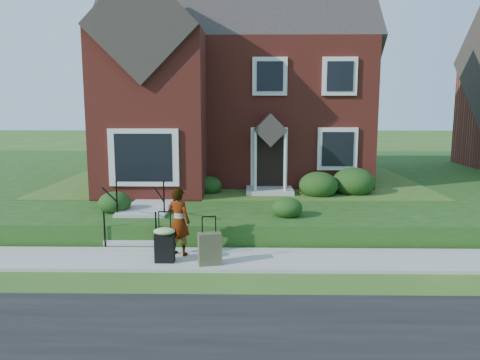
{
  "coord_description": "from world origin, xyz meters",
  "views": [
    {
      "loc": [
        0.45,
        -10.5,
        3.58
      ],
      "look_at": [
        0.24,
        2.0,
        1.61
      ],
      "focal_mm": 35.0,
      "sensor_mm": 36.0,
      "label": 1
    }
  ],
  "objects_px": {
    "suitcase_black": "(165,243)",
    "suitcase_olive": "(210,249)",
    "woman": "(179,221)",
    "front_steps": "(139,222)"
  },
  "relations": [
    {
      "from": "woman",
      "to": "suitcase_black",
      "type": "height_order",
      "value": "woman"
    },
    {
      "from": "woman",
      "to": "front_steps",
      "type": "bearing_deg",
      "value": -25.85
    },
    {
      "from": "suitcase_black",
      "to": "suitcase_olive",
      "type": "bearing_deg",
      "value": -7.48
    },
    {
      "from": "front_steps",
      "to": "suitcase_black",
      "type": "distance_m",
      "value": 2.41
    },
    {
      "from": "woman",
      "to": "suitcase_olive",
      "type": "bearing_deg",
      "value": 163.29
    },
    {
      "from": "suitcase_black",
      "to": "suitcase_olive",
      "type": "relative_size",
      "value": 1.07
    },
    {
      "from": "front_steps",
      "to": "suitcase_black",
      "type": "xyz_separation_m",
      "value": [
        1.07,
        -2.16,
        0.06
      ]
    },
    {
      "from": "suitcase_black",
      "to": "front_steps",
      "type": "bearing_deg",
      "value": 116.85
    },
    {
      "from": "front_steps",
      "to": "woman",
      "type": "relative_size",
      "value": 1.24
    },
    {
      "from": "front_steps",
      "to": "suitcase_black",
      "type": "bearing_deg",
      "value": -63.6
    }
  ]
}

